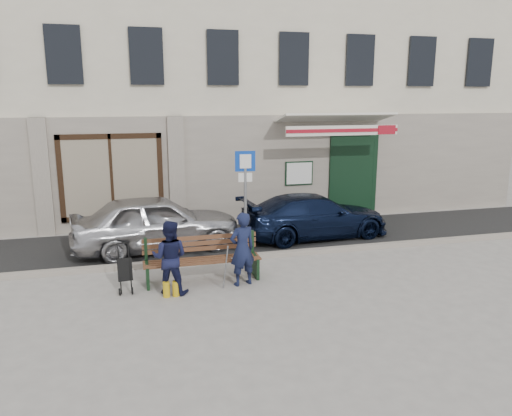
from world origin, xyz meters
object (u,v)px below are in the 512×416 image
object	(u,v)px
car_silver	(157,223)
woman	(170,257)
stroller	(125,271)
man	(242,249)
parking_sign	(245,188)
car_navy	(314,216)
bench	(200,260)

from	to	relation	value
car_silver	woman	bearing A→B (deg)	174.47
stroller	woman	bearing A→B (deg)	-25.29
man	stroller	bearing A→B (deg)	-21.69
parking_sign	man	xyz separation A→B (m)	(-0.48, -1.73, -0.93)
car_navy	bench	world-z (taller)	car_navy
parking_sign	bench	world-z (taller)	parking_sign
stroller	parking_sign	bearing A→B (deg)	23.03
parking_sign	man	size ratio (longest dim) A/B	1.67
bench	man	world-z (taller)	man
car_silver	man	bearing A→B (deg)	-158.66
woman	man	bearing A→B (deg)	-157.45
car_navy	bench	bearing A→B (deg)	121.23
bench	man	bearing A→B (deg)	-27.08
woman	stroller	bearing A→B (deg)	-0.64
man	woman	bearing A→B (deg)	-12.82
bench	stroller	size ratio (longest dim) A/B	2.50
car_silver	bench	distance (m)	2.54
parking_sign	stroller	distance (m)	3.40
bench	stroller	xyz separation A→B (m)	(-1.50, -0.18, -0.03)
car_navy	stroller	distance (m)	5.67
car_navy	bench	xyz separation A→B (m)	(-3.48, -2.52, -0.13)
parking_sign	man	bearing A→B (deg)	-101.49
car_silver	stroller	size ratio (longest dim) A/B	4.29
car_navy	woman	bearing A→B (deg)	121.35
car_silver	stroller	xyz separation A→B (m)	(-0.78, -2.60, -0.28)
car_navy	bench	distance (m)	4.30
car_navy	stroller	bearing A→B (deg)	113.73
parking_sign	car_navy	bearing A→B (deg)	32.72
parking_sign	woman	distance (m)	2.81
woman	bench	bearing A→B (deg)	-123.94
car_silver	bench	size ratio (longest dim) A/B	1.71
car_silver	bench	bearing A→B (deg)	-170.27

